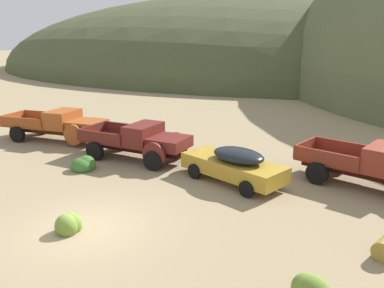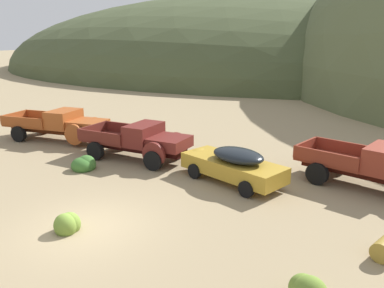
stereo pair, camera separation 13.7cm
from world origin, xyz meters
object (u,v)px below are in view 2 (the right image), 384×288
(car_mustard, at_px, (230,163))
(truck_rust_red, at_px, (382,168))
(truck_oxide_orange, at_px, (63,124))
(truck_oxblood, at_px, (143,141))

(car_mustard, bearing_deg, truck_rust_red, -143.86)
(truck_oxide_orange, relative_size, truck_oxblood, 1.16)
(truck_oxblood, bearing_deg, truck_rust_red, 5.48)
(truck_oxide_orange, bearing_deg, truck_rust_red, -7.42)
(truck_oxblood, distance_m, car_mustard, 5.15)
(truck_rust_red, bearing_deg, truck_oxblood, -159.72)
(truck_oxide_orange, height_order, car_mustard, truck_oxide_orange)
(truck_oxide_orange, bearing_deg, truck_oxblood, -16.01)
(truck_oxblood, bearing_deg, truck_oxide_orange, 171.83)
(truck_oxblood, bearing_deg, car_mustard, -8.91)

